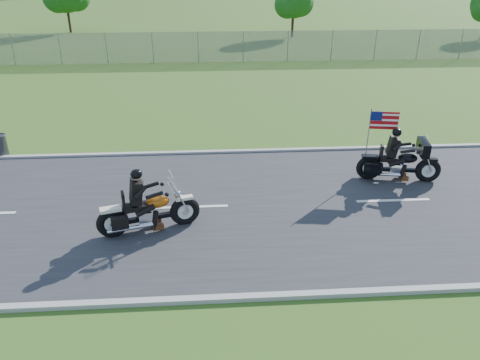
{
  "coord_description": "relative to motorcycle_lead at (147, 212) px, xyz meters",
  "views": [
    {
      "loc": [
        -1.33,
        -11.84,
        6.64
      ],
      "look_at": [
        -0.54,
        0.0,
        0.86
      ],
      "focal_mm": 35.0,
      "sensor_mm": 36.0,
      "label": 1
    }
  ],
  "objects": [
    {
      "name": "ground",
      "position": [
        3.04,
        1.15,
        -0.57
      ],
      "size": [
        420.0,
        420.0,
        0.0
      ],
      "primitive_type": "plane",
      "color": "#38531A",
      "rests_on": "ground"
    },
    {
      "name": "tree_fence_near",
      "position": [
        9.08,
        31.19,
        2.4
      ],
      "size": [
        3.52,
        3.28,
        4.75
      ],
      "color": "#382316",
      "rests_on": "ground"
    },
    {
      "name": "motorcycle_follow",
      "position": [
        7.65,
        2.54,
        0.03
      ],
      "size": [
        2.65,
        1.03,
        2.22
      ],
      "rotation": [
        0.0,
        0.0,
        -0.17
      ],
      "color": "black",
      "rests_on": "ground"
    },
    {
      "name": "motorcycle_lead",
      "position": [
        0.0,
        0.0,
        0.0
      ],
      "size": [
        2.67,
        1.14,
        1.83
      ],
      "rotation": [
        0.0,
        0.0,
        0.27
      ],
      "color": "black",
      "rests_on": "ground"
    },
    {
      "name": "fence",
      "position": [
        -1.96,
        21.15,
        0.43
      ],
      "size": [
        60.0,
        0.03,
        2.0
      ],
      "primitive_type": "cube",
      "color": "gray",
      "rests_on": "ground"
    },
    {
      "name": "road",
      "position": [
        3.04,
        1.15,
        -0.55
      ],
      "size": [
        120.0,
        8.0,
        0.04
      ],
      "primitive_type": "cube",
      "color": "#28282B",
      "rests_on": "ground"
    },
    {
      "name": "curb_south",
      "position": [
        3.04,
        -2.9,
        -0.52
      ],
      "size": [
        120.0,
        0.18,
        0.12
      ],
      "primitive_type": "cube",
      "color": "#9E9B93",
      "rests_on": "ground"
    },
    {
      "name": "trash_can",
      "position": [
        -5.84,
        5.45,
        -0.18
      ],
      "size": [
        0.61,
        0.61,
        0.79
      ],
      "primitive_type": "cylinder",
      "rotation": [
        0.0,
        0.0,
        -0.43
      ],
      "color": "#3F4045",
      "rests_on": "ground"
    },
    {
      "name": "curb_north",
      "position": [
        3.04,
        5.2,
        -0.52
      ],
      "size": [
        120.0,
        0.18,
        0.12
      ],
      "primitive_type": "cube",
      "color": "#9E9B93",
      "rests_on": "ground"
    }
  ]
}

